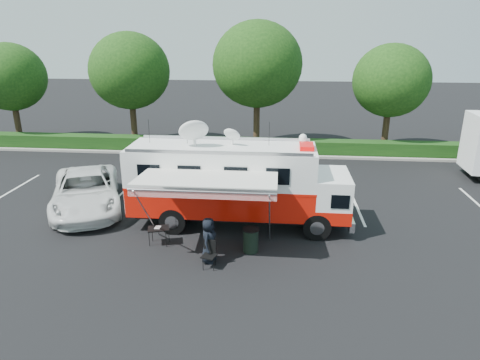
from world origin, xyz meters
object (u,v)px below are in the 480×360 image
object	(u,v)px
trash_bin	(251,240)
white_suv	(88,208)
folding_table	(159,229)
command_truck	(237,183)

from	to	relation	value
trash_bin	white_suv	bearing A→B (deg)	156.52
white_suv	folding_table	world-z (taller)	white_suv
white_suv	folding_table	bearing A→B (deg)	-59.09
folding_table	trash_bin	world-z (taller)	trash_bin
command_truck	white_suv	distance (m)	7.64
white_suv	folding_table	xyz separation A→B (m)	(4.41, -3.26, 0.66)
command_truck	trash_bin	bearing A→B (deg)	-72.12
folding_table	white_suv	bearing A→B (deg)	143.53
command_truck	trash_bin	size ratio (longest dim) A/B	9.94
command_truck	white_suv	xyz separation A→B (m)	(-7.31, 1.13, -1.93)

